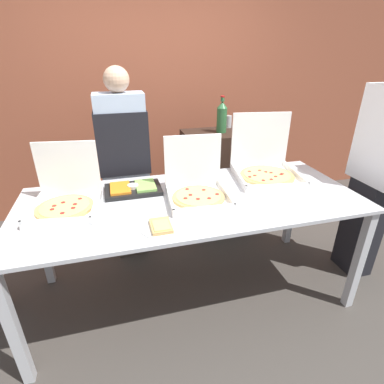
# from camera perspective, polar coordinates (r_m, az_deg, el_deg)

# --- Properties ---
(ground_plane) EXTENTS (16.00, 16.00, 0.00)m
(ground_plane) POSITION_cam_1_polar(r_m,az_deg,el_deg) (2.61, 0.00, -18.43)
(ground_plane) COLOR #423D38
(brick_wall_behind) EXTENTS (10.00, 0.06, 2.80)m
(brick_wall_behind) POSITION_cam_1_polar(r_m,az_deg,el_deg) (3.57, -7.55, 18.72)
(brick_wall_behind) COLOR #9E5138
(brick_wall_behind) RESTS_ON ground_plane
(buffet_table) EXTENTS (2.37, 0.99, 0.86)m
(buffet_table) POSITION_cam_1_polar(r_m,az_deg,el_deg) (2.14, 0.00, -3.29)
(buffet_table) COLOR silver
(buffet_table) RESTS_ON ground_plane
(pizza_box_near_right) EXTENTS (0.44, 0.46, 0.41)m
(pizza_box_near_right) POSITION_cam_1_polar(r_m,az_deg,el_deg) (2.08, 0.95, 0.74)
(pizza_box_near_right) COLOR white
(pizza_box_near_right) RESTS_ON buffet_table
(pizza_box_far_right) EXTENTS (0.46, 0.47, 0.41)m
(pizza_box_far_right) POSITION_cam_1_polar(r_m,az_deg,el_deg) (2.11, -22.92, -1.04)
(pizza_box_far_right) COLOR white
(pizza_box_far_right) RESTS_ON buffet_table
(pizza_box_far_left) EXTENTS (0.56, 0.58, 0.48)m
(pizza_box_far_left) POSITION_cam_1_polar(r_m,az_deg,el_deg) (2.52, 13.75, 4.75)
(pizza_box_far_left) COLOR white
(pizza_box_far_left) RESTS_ON buffet_table
(paper_plate_front_left) EXTENTS (0.24, 0.24, 0.03)m
(paper_plate_front_left) POSITION_cam_1_polar(r_m,az_deg,el_deg) (1.77, -5.94, -6.56)
(paper_plate_front_left) COLOR white
(paper_plate_front_left) RESTS_ON buffet_table
(veggie_tray) EXTENTS (0.40, 0.26, 0.05)m
(veggie_tray) POSITION_cam_1_polar(r_m,az_deg,el_deg) (2.24, -11.14, 0.61)
(veggie_tray) COLOR black
(veggie_tray) RESTS_ON buffet_table
(sideboard_podium) EXTENTS (0.74, 0.46, 1.07)m
(sideboard_podium) POSITION_cam_1_polar(r_m,az_deg,el_deg) (3.23, 5.14, 2.10)
(sideboard_podium) COLOR black
(sideboard_podium) RESTS_ON ground_plane
(soda_bottle) EXTENTS (0.10, 0.10, 0.35)m
(soda_bottle) POSITION_cam_1_polar(r_m,az_deg,el_deg) (3.02, 5.70, 14.08)
(soda_bottle) COLOR #2D6638
(soda_bottle) RESTS_ON sideboard_podium
(soda_can_silver) EXTENTS (0.07, 0.07, 0.12)m
(soda_can_silver) POSITION_cam_1_polar(r_m,az_deg,el_deg) (3.24, 6.96, 13.18)
(soda_can_silver) COLOR silver
(soda_can_silver) RESTS_ON sideboard_podium
(person_server_vest) EXTENTS (0.42, 0.24, 1.70)m
(person_server_vest) POSITION_cam_1_polar(r_m,az_deg,el_deg) (2.67, -12.76, 6.25)
(person_server_vest) COLOR #473D33
(person_server_vest) RESTS_ON ground_plane
(person_guest_cap) EXTENTS (0.22, 0.40, 1.79)m
(person_guest_cap) POSITION_cam_1_polar(r_m,az_deg,el_deg) (2.77, 31.73, 3.30)
(person_guest_cap) COLOR black
(person_guest_cap) RESTS_ON ground_plane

